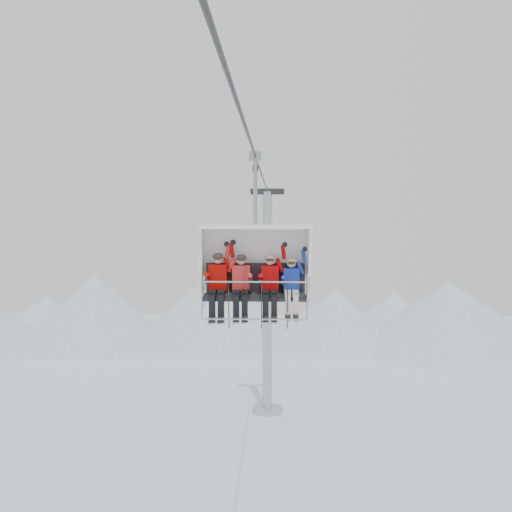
{
  "coord_description": "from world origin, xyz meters",
  "views": [
    {
      "loc": [
        0.49,
        -16.08,
        11.86
      ],
      "look_at": [
        0.0,
        0.0,
        10.85
      ],
      "focal_mm": 45.0,
      "sensor_mm": 36.0,
      "label": 1
    }
  ],
  "objects_px": {
    "skier_far_left": "(218,283)",
    "skier_far_right": "(291,286)",
    "skier_center_right": "(270,284)",
    "chairlift_carrier": "(255,261)",
    "lift_tower_right": "(267,317)",
    "skier_center_left": "(241,284)"
  },
  "relations": [
    {
      "from": "lift_tower_right",
      "to": "skier_far_left",
      "type": "distance_m",
      "value": 23.17
    },
    {
      "from": "skier_center_left",
      "to": "skier_far_right",
      "type": "height_order",
      "value": "skier_center_left"
    },
    {
      "from": "chairlift_carrier",
      "to": "skier_far_right",
      "type": "xyz_separation_m",
      "value": [
        0.88,
        -0.32,
        -0.56
      ]
    },
    {
      "from": "lift_tower_right",
      "to": "skier_far_right",
      "type": "height_order",
      "value": "lift_tower_right"
    },
    {
      "from": "lift_tower_right",
      "to": "skier_far_right",
      "type": "bearing_deg",
      "value": -87.79
    },
    {
      "from": "skier_far_left",
      "to": "skier_far_right",
      "type": "bearing_deg",
      "value": -0.49
    },
    {
      "from": "skier_far_left",
      "to": "skier_center_left",
      "type": "bearing_deg",
      "value": -0.34
    },
    {
      "from": "skier_far_left",
      "to": "skier_far_right",
      "type": "xyz_separation_m",
      "value": [
        1.78,
        -0.02,
        -0.06
      ]
    },
    {
      "from": "skier_far_left",
      "to": "skier_far_right",
      "type": "height_order",
      "value": "skier_far_left"
    },
    {
      "from": "skier_center_left",
      "to": "skier_center_right",
      "type": "height_order",
      "value": "skier_center_left"
    },
    {
      "from": "skier_center_right",
      "to": "skier_far_right",
      "type": "relative_size",
      "value": 1.0
    },
    {
      "from": "skier_far_left",
      "to": "skier_far_right",
      "type": "relative_size",
      "value": 1.03
    },
    {
      "from": "skier_far_left",
      "to": "skier_center_left",
      "type": "relative_size",
      "value": 1.03
    },
    {
      "from": "chairlift_carrier",
      "to": "skier_center_right",
      "type": "bearing_deg",
      "value": -41.01
    },
    {
      "from": "lift_tower_right",
      "to": "skier_far_left",
      "type": "xyz_separation_m",
      "value": [
        -0.9,
        -22.72,
        4.46
      ]
    },
    {
      "from": "skier_center_right",
      "to": "chairlift_carrier",
      "type": "bearing_deg",
      "value": 138.99
    },
    {
      "from": "skier_far_left",
      "to": "skier_center_right",
      "type": "relative_size",
      "value": 1.03
    },
    {
      "from": "skier_center_left",
      "to": "skier_far_right",
      "type": "xyz_separation_m",
      "value": [
        1.21,
        -0.01,
        -0.04
      ]
    },
    {
      "from": "skier_center_right",
      "to": "skier_far_right",
      "type": "xyz_separation_m",
      "value": [
        0.52,
        -0.01,
        -0.04
      ]
    },
    {
      "from": "lift_tower_right",
      "to": "skier_far_right",
      "type": "relative_size",
      "value": 7.99
    },
    {
      "from": "skier_center_left",
      "to": "skier_center_right",
      "type": "bearing_deg",
      "value": -0.1
    },
    {
      "from": "skier_center_left",
      "to": "skier_center_right",
      "type": "relative_size",
      "value": 1.0
    }
  ]
}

